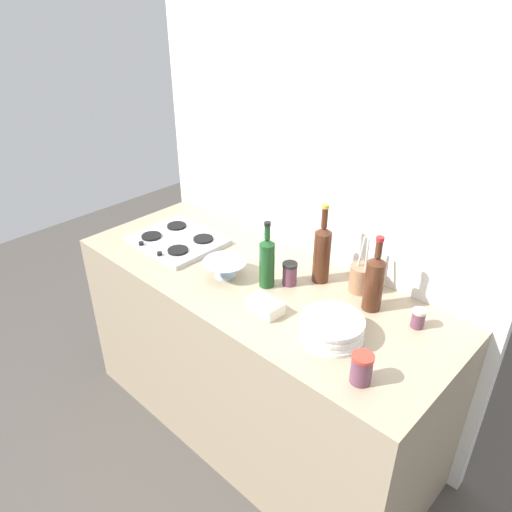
% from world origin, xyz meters
% --- Properties ---
extents(ground_plane, '(6.00, 6.00, 0.00)m').
position_xyz_m(ground_plane, '(0.00, 0.00, 0.00)').
color(ground_plane, '#47423D').
rests_on(ground_plane, ground).
extents(counter_block, '(1.80, 0.70, 0.90)m').
position_xyz_m(counter_block, '(0.00, 0.00, 0.45)').
color(counter_block, tan).
rests_on(counter_block, ground).
extents(backsplash_panel, '(1.90, 0.06, 2.47)m').
position_xyz_m(backsplash_panel, '(0.00, 0.38, 1.23)').
color(backsplash_panel, white).
rests_on(backsplash_panel, ground).
extents(stovetop_hob, '(0.42, 0.36, 0.04)m').
position_xyz_m(stovetop_hob, '(-0.52, -0.02, 0.91)').
color(stovetop_hob, '#B2B2B7').
rests_on(stovetop_hob, counter_block).
extents(plate_stack, '(0.24, 0.24, 0.08)m').
position_xyz_m(plate_stack, '(0.47, -0.09, 0.94)').
color(plate_stack, white).
rests_on(plate_stack, counter_block).
extents(wine_bottle_leftmost, '(0.07, 0.07, 0.30)m').
position_xyz_m(wine_bottle_leftmost, '(0.06, 0.00, 1.02)').
color(wine_bottle_leftmost, '#19471E').
rests_on(wine_bottle_leftmost, counter_block).
extents(wine_bottle_mid_left, '(0.08, 0.08, 0.32)m').
position_xyz_m(wine_bottle_mid_left, '(0.48, 0.17, 1.03)').
color(wine_bottle_mid_left, '#472314').
rests_on(wine_bottle_mid_left, counter_block).
extents(wine_bottle_mid_right, '(0.07, 0.07, 0.36)m').
position_xyz_m(wine_bottle_mid_right, '(0.21, 0.19, 1.04)').
color(wine_bottle_mid_right, '#472314').
rests_on(wine_bottle_mid_right, counter_block).
extents(mixing_bowl, '(0.19, 0.19, 0.08)m').
position_xyz_m(mixing_bowl, '(-0.12, -0.07, 0.94)').
color(mixing_bowl, silver).
rests_on(mixing_bowl, counter_block).
extents(butter_dish, '(0.15, 0.10, 0.05)m').
position_xyz_m(butter_dish, '(0.19, -0.14, 0.93)').
color(butter_dish, silver).
rests_on(butter_dish, counter_block).
extents(utensil_crock, '(0.10, 0.10, 0.25)m').
position_xyz_m(utensil_crock, '(0.38, 0.25, 0.96)').
color(utensil_crock, '#996B4C').
rests_on(utensil_crock, counter_block).
extents(condiment_jar_front, '(0.07, 0.07, 0.10)m').
position_xyz_m(condiment_jar_front, '(0.13, 0.08, 0.95)').
color(condiment_jar_front, '#66384C').
rests_on(condiment_jar_front, counter_block).
extents(condiment_jar_rear, '(0.05, 0.05, 0.08)m').
position_xyz_m(condiment_jar_rear, '(0.68, 0.18, 0.94)').
color(condiment_jar_rear, '#66384C').
rests_on(condiment_jar_rear, counter_block).
extents(condiment_jar_spare, '(0.08, 0.08, 0.11)m').
position_xyz_m(condiment_jar_spare, '(0.68, -0.21, 0.96)').
color(condiment_jar_spare, '#66384C').
rests_on(condiment_jar_spare, counter_block).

